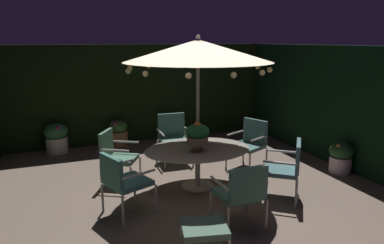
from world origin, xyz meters
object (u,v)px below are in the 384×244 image
patio_chair_southwest (242,190)px  centerpiece_planter (197,134)px  patio_chair_east (174,135)px  potted_plant_back_left (56,137)px  potted_plant_back_right (176,130)px  patio_dining_table (198,154)px  potted_plant_left_far (118,132)px  patio_chair_northeast (250,141)px  patio_chair_southeast (115,153)px  patio_umbrella (198,51)px  potted_plant_left_near (341,156)px  patio_chair_south (123,179)px  ottoman_footrest (204,229)px  patio_chair_north (287,165)px

patio_chair_southwest → centerpiece_planter: bearing=94.3°
patio_chair_east → patio_chair_southwest: (-0.03, -2.99, -0.02)m
centerpiece_planter → potted_plant_back_left: bearing=124.9°
potted_plant_back_right → patio_dining_table: bearing=-101.4°
patio_chair_east → potted_plant_left_far: bearing=119.8°
patio_chair_northeast → potted_plant_back_right: size_ratio=1.45×
centerpiece_planter → patio_chair_southeast: 1.59m
patio_umbrella → patio_chair_southwest: patio_umbrella is taller
centerpiece_planter → patio_chair_northeast: size_ratio=0.52×
patio_umbrella → potted_plant_back_left: patio_umbrella is taller
patio_dining_table → potted_plant_back_left: 3.77m
patio_chair_northeast → patio_chair_southwest: patio_chair_northeast is taller
potted_plant_back_left → potted_plant_left_far: (1.42, 0.07, -0.04)m
patio_chair_northeast → potted_plant_left_near: (1.49, -0.92, -0.23)m
patio_chair_south → centerpiece_planter: bearing=16.5°
patio_dining_table → centerpiece_planter: bearing=-113.7°
patio_chair_southwest → ottoman_footrest: (-0.75, -0.46, -0.18)m
patio_chair_north → potted_plant_back_left: patio_chair_north is taller
patio_chair_south → potted_plant_back_right: bearing=59.5°
patio_chair_southeast → ottoman_footrest: bearing=-77.9°
patio_umbrella → patio_chair_southwest: (0.04, -1.49, -1.80)m
patio_chair_east → potted_plant_back_right: (0.50, 1.28, -0.25)m
ottoman_footrest → patio_chair_north: bearing=28.6°
patio_chair_southwest → potted_plant_left_near: bearing=22.2°
centerpiece_planter → patio_chair_north: 1.52m
patio_dining_table → potted_plant_left_near: 2.90m
patio_chair_southwest → patio_chair_east: bearing=89.5°
patio_chair_southwest → patio_chair_north: bearing=26.5°
patio_umbrella → potted_plant_left_near: patio_umbrella is taller
patio_dining_table → potted_plant_back_left: (-2.26, 3.01, -0.25)m
patio_dining_table → patio_chair_east: size_ratio=1.86×
centerpiece_planter → potted_plant_left_far: size_ratio=0.80×
patio_chair_east → potted_plant_left_near: (2.80, -1.83, -0.25)m
patio_chair_north → potted_plant_back_left: (-3.43, 3.93, -0.21)m
patio_chair_south → potted_plant_left_far: bearing=81.3°
patio_chair_southwest → patio_dining_table: bearing=91.5°
ottoman_footrest → potted_plant_back_left: size_ratio=0.91×
patio_umbrella → potted_plant_left_near: (2.87, -0.33, -2.03)m
patio_chair_north → potted_plant_left_near: size_ratio=1.60×
patio_umbrella → ottoman_footrest: patio_umbrella is taller
patio_chair_northeast → patio_chair_southwest: size_ratio=1.03×
patio_chair_north → potted_plant_back_left: 5.22m
patio_umbrella → centerpiece_planter: 1.36m
potted_plant_back_left → potted_plant_left_far: size_ratio=1.08×
patio_chair_north → potted_plant_left_near: (1.69, 0.59, -0.25)m
patio_dining_table → patio_chair_northeast: size_ratio=1.93×
patio_dining_table → patio_chair_north: 1.49m
centerpiece_planter → ottoman_footrest: (-0.65, -1.80, -0.63)m
patio_chair_south → potted_plant_left_near: size_ratio=1.57×
patio_umbrella → potted_plant_left_near: bearing=-6.6°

